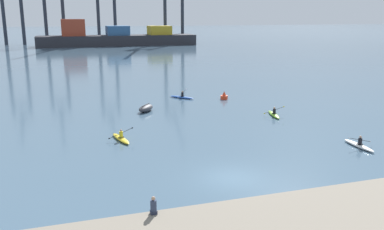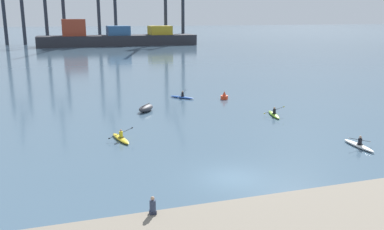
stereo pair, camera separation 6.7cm
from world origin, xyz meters
name	(u,v)px [view 2 (the right image)]	position (x,y,z in m)	size (l,w,h in m)	color
ground_plane	(232,178)	(0.00, 0.00, 0.00)	(800.00, 800.00, 0.00)	#425B70
container_barge	(116,38)	(8.83, 122.29, 2.70)	(53.44, 10.65, 8.95)	#28282D
capsized_dinghy	(146,108)	(-1.50, 20.04, 0.35)	(2.44, 2.74, 0.76)	#38383D
channel_buoy	(224,96)	(9.03, 23.67, 0.36)	(0.90, 0.90, 1.00)	red
kayak_lime	(274,114)	(10.63, 14.04, 0.17)	(2.16, 3.45, 1.02)	#7ABC2D
kayak_yellow	(121,138)	(-5.58, 10.29, 0.17)	(2.17, 3.45, 1.00)	yellow
kayak_white	(359,145)	(11.90, 2.75, 0.17)	(2.24, 3.40, 0.95)	silver
kayak_blue	(182,97)	(4.21, 25.78, 0.17)	(2.72, 2.93, 1.09)	#2856B2
seated_onlooker	(153,206)	(-6.16, -4.76, 1.18)	(0.32, 0.30, 0.90)	#23283D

